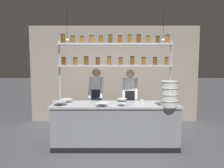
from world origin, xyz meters
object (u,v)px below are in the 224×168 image
chef_left (97,97)px  prep_bowl_center_back (122,105)px  spice_shelf_unit (115,56)px  prep_bowl_center_front (67,101)px  prep_bowl_near_right (122,100)px  chef_center (130,98)px  prep_bowl_far_left (103,105)px  prep_bowl_near_left (60,103)px  serving_cup_front (142,101)px  container_stack (170,94)px

chef_left → prep_bowl_center_back: (0.57, -0.98, 0.00)m
spice_shelf_unit → prep_bowl_center_front: size_ratio=9.63×
spice_shelf_unit → prep_bowl_near_right: spice_shelf_unit is taller
chef_center → prep_bowl_far_left: (-0.62, -0.89, 0.02)m
chef_left → prep_bowl_near_left: size_ratio=5.53×
prep_bowl_center_back → prep_bowl_near_right: size_ratio=0.82×
prep_bowl_far_left → serving_cup_front: size_ratio=3.09×
chef_center → prep_bowl_center_front: 1.49m
spice_shelf_unit → chef_center: bearing=37.1°
prep_bowl_near_left → prep_bowl_far_left: prep_bowl_near_left is taller
prep_bowl_center_back → spice_shelf_unit: bearing=103.6°
container_stack → prep_bowl_far_left: bearing=179.2°
chef_left → prep_bowl_near_left: (-0.68, -0.92, 0.02)m
prep_bowl_center_front → prep_bowl_near_right: bearing=4.2°
spice_shelf_unit → container_stack: (1.06, -0.63, -0.75)m
prep_bowl_near_right → serving_cup_front: bearing=-28.5°
chef_center → prep_bowl_center_front: chef_center is taller
chef_center → prep_bowl_center_back: bearing=-98.5°
chef_left → prep_bowl_center_front: bearing=-125.6°
prep_bowl_center_back → prep_bowl_far_left: 0.39m
chef_center → serving_cup_front: bearing=-64.0°
prep_bowl_far_left → prep_bowl_center_back: bearing=8.5°
spice_shelf_unit → serving_cup_front: bearing=-28.2°
prep_bowl_near_right → chef_left: bearing=139.7°
prep_bowl_near_left → serving_cup_front: size_ratio=3.58×
container_stack → prep_bowl_near_left: (-2.17, 0.13, -0.21)m
container_stack → prep_bowl_far_left: size_ratio=1.95×
chef_left → container_stack: 1.84m
serving_cup_front → prep_bowl_center_front: bearing=175.4°
chef_center → prep_bowl_center_back: size_ratio=8.64×
prep_bowl_center_front → prep_bowl_near_left: bearing=-101.5°
prep_bowl_far_left → prep_bowl_center_front: bearing=151.2°
chef_center → prep_bowl_near_left: chef_center is taller
prep_bowl_near_right → prep_bowl_far_left: (-0.42, -0.52, 0.00)m
prep_bowl_near_left → prep_bowl_center_front: prep_bowl_near_left is taller
chef_left → container_stack: (1.50, -1.05, 0.23)m
chef_center → container_stack: chef_center is taller
prep_bowl_center_front → prep_bowl_center_back: (1.18, -0.38, -0.01)m
prep_bowl_near_left → prep_bowl_center_back: (1.24, -0.06, -0.01)m
chef_center → container_stack: size_ratio=3.24×
prep_bowl_center_back → prep_bowl_near_right: bearing=86.1°
chef_center → prep_bowl_center_front: size_ratio=6.21×
chef_center → serving_cup_front: 0.62m
spice_shelf_unit → prep_bowl_near_left: 1.55m
chef_left → serving_cup_front: 1.24m
container_stack → prep_bowl_center_front: size_ratio=1.91×
chef_left → prep_bowl_center_front: 0.85m
chef_center → prep_bowl_near_right: 0.42m
prep_bowl_near_left → prep_bowl_center_front: (0.07, 0.32, -0.00)m
prep_bowl_center_front → prep_bowl_near_right: 1.21m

